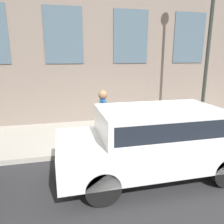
% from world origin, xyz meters
% --- Properties ---
extents(ground_plane, '(80.00, 80.00, 0.00)m').
position_xyz_m(ground_plane, '(0.00, 0.00, 0.00)').
color(ground_plane, '#2D2D30').
extents(sidewalk, '(3.19, 60.00, 0.15)m').
position_xyz_m(sidewalk, '(1.59, 0.00, 0.07)').
color(sidewalk, '#B2ADA3').
rests_on(sidewalk, ground_plane).
extents(fire_hydrant, '(0.32, 0.44, 0.83)m').
position_xyz_m(fire_hydrant, '(0.48, -0.20, 0.57)').
color(fire_hydrant, gray).
rests_on(fire_hydrant, sidewalk).
extents(person, '(0.41, 0.27, 1.70)m').
position_xyz_m(person, '(0.57, 0.35, 1.16)').
color(person, '#998466').
rests_on(person, sidewalk).
extents(parked_truck_white_near, '(1.86, 4.49, 1.68)m').
position_xyz_m(parked_truck_white_near, '(-1.33, -0.54, 0.96)').
color(parked_truck_white_near, black).
rests_on(parked_truck_white_near, ground_plane).
extents(street_lamp, '(0.36, 0.36, 6.74)m').
position_xyz_m(street_lamp, '(0.86, -3.33, 4.25)').
color(street_lamp, '#2D332D').
rests_on(street_lamp, sidewalk).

